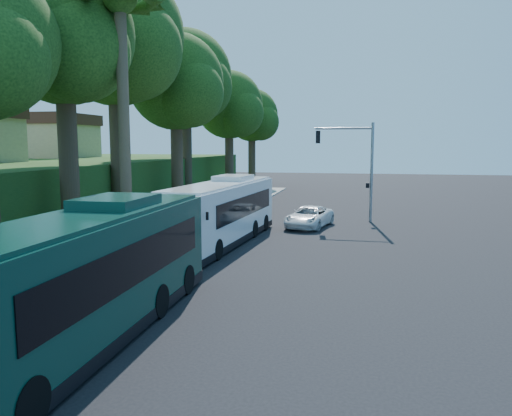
% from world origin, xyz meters
% --- Properties ---
extents(ground, '(140.00, 140.00, 0.00)m').
position_xyz_m(ground, '(0.00, 0.00, 0.00)').
color(ground, black).
rests_on(ground, ground).
extents(sidewalk, '(4.50, 70.00, 0.12)m').
position_xyz_m(sidewalk, '(-7.30, 0.00, 0.06)').
color(sidewalk, gray).
rests_on(sidewalk, ground).
extents(red_curb, '(0.25, 30.00, 0.13)m').
position_xyz_m(red_curb, '(-5.00, -4.00, 0.07)').
color(red_curb, maroon).
rests_on(red_curb, ground).
extents(grass_verge, '(8.00, 70.00, 0.06)m').
position_xyz_m(grass_verge, '(-13.00, 5.00, 0.03)').
color(grass_verge, '#234719').
rests_on(grass_verge, ground).
extents(bus_shelter, '(3.20, 1.51, 2.55)m').
position_xyz_m(bus_shelter, '(-7.26, -2.86, 1.81)').
color(bus_shelter, black).
rests_on(bus_shelter, ground).
extents(stop_sign_pole, '(0.35, 0.06, 3.17)m').
position_xyz_m(stop_sign_pole, '(-5.40, -5.00, 2.08)').
color(stop_sign_pole, gray).
rests_on(stop_sign_pole, ground).
extents(traffic_signal_pole, '(4.10, 0.30, 7.00)m').
position_xyz_m(traffic_signal_pole, '(3.78, 10.00, 4.42)').
color(traffic_signal_pole, gray).
rests_on(traffic_signal_pole, ground).
extents(palm_tree, '(4.20, 4.20, 14.40)m').
position_xyz_m(palm_tree, '(-8.20, -1.50, 12.38)').
color(palm_tree, '#4C3F2D').
rests_on(palm_tree, ground).
extents(hillside_backdrop, '(24.00, 60.00, 8.80)m').
position_xyz_m(hillside_backdrop, '(-26.30, 15.10, 2.44)').
color(hillside_backdrop, '#234719').
rests_on(hillside_backdrop, ground).
extents(tree_0, '(8.40, 8.00, 15.70)m').
position_xyz_m(tree_0, '(-12.40, -0.02, 11.20)').
color(tree_0, '#382B1E').
rests_on(tree_0, ground).
extents(tree_1, '(10.50, 10.00, 18.26)m').
position_xyz_m(tree_1, '(-13.37, 7.98, 12.73)').
color(tree_1, '#382B1E').
rests_on(tree_1, ground).
extents(tree_2, '(8.82, 8.40, 15.12)m').
position_xyz_m(tree_2, '(-11.89, 15.98, 10.48)').
color(tree_2, '#382B1E').
rests_on(tree_2, ground).
extents(tree_3, '(10.08, 9.60, 17.28)m').
position_xyz_m(tree_3, '(-13.88, 23.98, 11.98)').
color(tree_3, '#382B1E').
rests_on(tree_3, ground).
extents(tree_4, '(8.40, 8.00, 14.14)m').
position_xyz_m(tree_4, '(-11.40, 31.98, 9.73)').
color(tree_4, '#382B1E').
rests_on(tree_4, ground).
extents(tree_5, '(7.35, 7.00, 12.86)m').
position_xyz_m(tree_5, '(-10.41, 39.99, 8.96)').
color(tree_5, '#382B1E').
rests_on(tree_5, ground).
extents(white_bus, '(3.54, 12.50, 3.68)m').
position_xyz_m(white_bus, '(-3.43, 0.49, 1.79)').
color(white_bus, white).
rests_on(white_bus, ground).
extents(teal_bus, '(2.90, 13.03, 3.88)m').
position_xyz_m(teal_bus, '(-3.32, -13.89, 1.89)').
color(teal_bus, '#09342A').
rests_on(teal_bus, ground).
extents(pickup, '(3.25, 5.31, 1.37)m').
position_xyz_m(pickup, '(0.77, 6.85, 0.69)').
color(pickup, white).
rests_on(pickup, ground).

